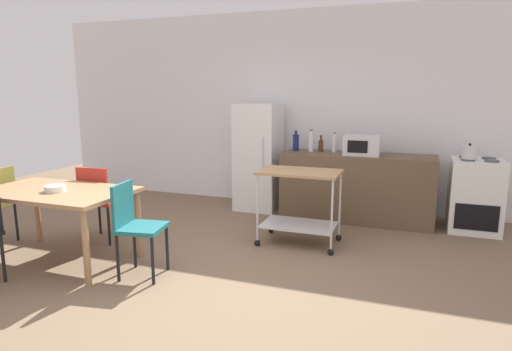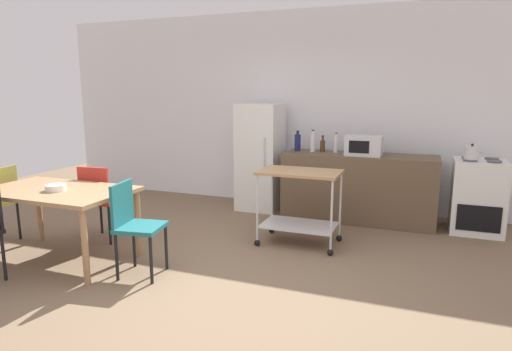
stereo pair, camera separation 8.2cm
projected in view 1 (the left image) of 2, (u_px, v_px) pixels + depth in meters
The scene contains 16 objects.
ground_plane at pixel (214, 287), 3.92m from camera, with size 12.00×12.00×0.00m, color brown.
back_wall at pixel (304, 110), 6.59m from camera, with size 8.40×0.12×2.90m, color white.
kitchen_counter at pixel (357, 187), 5.92m from camera, with size 2.00×0.64×0.90m, color brown.
dining_table at pixel (56, 198), 4.41m from camera, with size 1.50×0.90×0.75m.
chair_red at pixel (99, 198), 5.03m from camera, with size 0.44×0.44×0.89m.
chair_teal at pixel (135, 223), 4.08m from camera, with size 0.46×0.46×0.89m.
stove_oven at pixel (475, 195), 5.45m from camera, with size 0.60×0.61×0.92m.
refrigerator at pixel (258, 157), 6.45m from camera, with size 0.60×0.63×1.55m.
kitchen_cart at pixel (299, 195), 4.95m from camera, with size 0.91×0.57×0.85m.
bottle_vinegar at pixel (296, 142), 6.15m from camera, with size 0.08×0.08×0.29m.
bottle_soy_sauce at pixel (311, 142), 6.09m from camera, with size 0.08×0.08×0.30m.
bottle_sparkling_water at pixel (321, 145), 6.09m from camera, with size 0.07×0.07×0.23m.
bottle_olive_oil at pixel (334, 144), 6.01m from camera, with size 0.06×0.06×0.27m.
microwave at pixel (362, 145), 5.73m from camera, with size 0.46×0.35×0.26m.
fruit_bowl at pixel (55, 188), 4.32m from camera, with size 0.20×0.20×0.06m, color white.
kettle at pixel (469, 152), 5.29m from camera, with size 0.24×0.17×0.19m.
Camera 1 is at (1.62, -3.30, 1.72)m, focal length 30.74 mm.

